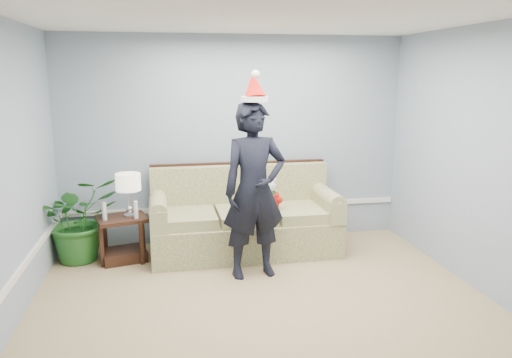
{
  "coord_description": "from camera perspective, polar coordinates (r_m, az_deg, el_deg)",
  "views": [
    {
      "loc": [
        -0.88,
        -3.95,
        2.2
      ],
      "look_at": [
        0.12,
        1.55,
        1.02
      ],
      "focal_mm": 35.0,
      "sensor_mm": 36.0,
      "label": 1
    }
  ],
  "objects": [
    {
      "name": "room_shell",
      "position": [
        4.13,
        2.27,
        0.01
      ],
      "size": [
        4.54,
        5.04,
        2.74
      ],
      "color": "tan",
      "rests_on": "ground"
    },
    {
      "name": "candle_pair",
      "position": [
        6.03,
        -15.26,
        -3.57
      ],
      "size": [
        0.41,
        0.05,
        0.21
      ],
      "color": "silver",
      "rests_on": "side_table"
    },
    {
      "name": "santa_hat",
      "position": [
        5.27,
        -0.23,
        10.38
      ],
      "size": [
        0.33,
        0.36,
        0.34
      ],
      "rotation": [
        0.0,
        0.0,
        0.16
      ],
      "color": "white",
      "rests_on": "man"
    },
    {
      "name": "side_table",
      "position": [
        6.24,
        -14.94,
        -7.11
      ],
      "size": [
        0.66,
        0.59,
        0.54
      ],
      "rotation": [
        0.0,
        0.0,
        0.26
      ],
      "color": "#351B13",
      "rests_on": "room_shell"
    },
    {
      "name": "teddy_bear",
      "position": [
        6.12,
        1.49,
        -2.18
      ],
      "size": [
        0.31,
        0.32,
        0.41
      ],
      "rotation": [
        0.0,
        0.0,
        -0.29
      ],
      "color": "white",
      "rests_on": "sofa"
    },
    {
      "name": "sofa",
      "position": [
        6.31,
        -1.41,
        -4.86
      ],
      "size": [
        2.31,
        1.02,
        1.08
      ],
      "rotation": [
        0.0,
        0.0,
        0.02
      ],
      "color": "#576831",
      "rests_on": "room_shell"
    },
    {
      "name": "table_lamp",
      "position": [
        6.04,
        -14.4,
        -0.55
      ],
      "size": [
        0.29,
        0.29,
        0.52
      ],
      "color": "silver",
      "rests_on": "side_table"
    },
    {
      "name": "wainscot_trim",
      "position": [
        5.42,
        -12.94,
        -7.25
      ],
      "size": [
        4.49,
        4.99,
        0.06
      ],
      "color": "white",
      "rests_on": "room_shell"
    },
    {
      "name": "man",
      "position": [
        5.4,
        -0.19,
        -1.34
      ],
      "size": [
        0.76,
        0.56,
        1.93
      ],
      "primitive_type": "imported",
      "rotation": [
        0.0,
        0.0,
        0.14
      ],
      "color": "black",
      "rests_on": "room_shell"
    },
    {
      "name": "houseplant",
      "position": [
        6.33,
        -19.55,
        -4.31
      ],
      "size": [
        1.18,
        1.12,
        1.02
      ],
      "primitive_type": "imported",
      "rotation": [
        0.0,
        0.0,
        0.46
      ],
      "color": "#226122",
      "rests_on": "room_shell"
    }
  ]
}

